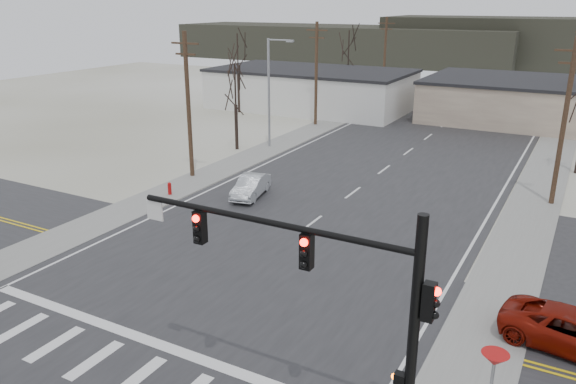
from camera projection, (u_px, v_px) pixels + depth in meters
name	position (u px, v px, depth m)	size (l,w,h in m)	color
ground	(232.00, 283.00, 24.85)	(140.00, 140.00, 0.00)	white
main_road	(359.00, 189.00, 37.29)	(18.00, 110.00, 0.05)	#242427
cross_road	(232.00, 283.00, 24.84)	(90.00, 10.00, 0.04)	#242427
sidewalk_left	(261.00, 152.00, 46.26)	(3.00, 90.00, 0.06)	gray
sidewalk_right	(539.00, 192.00, 36.63)	(3.00, 90.00, 0.06)	gray
traffic_signal_mast	(344.00, 292.00, 14.60)	(8.95, 0.43, 7.20)	black
fire_hydrant	(170.00, 188.00, 35.97)	(0.24, 0.24, 0.87)	#A50C0C
yield_sign	(494.00, 362.00, 16.05)	(0.80, 0.80, 2.35)	gray
building_left_far	(311.00, 89.00, 64.59)	(22.30, 12.30, 4.50)	silver
building_right_far	(561.00, 103.00, 56.14)	(26.30, 14.30, 4.30)	beige
upole_left_b	(188.00, 103.00, 38.34)	(2.20, 0.30, 10.00)	#4E3224
upole_left_c	(316.00, 72.00, 54.95)	(2.20, 0.30, 10.00)	#4E3224
upole_left_d	(385.00, 56.00, 71.56)	(2.20, 0.30, 10.00)	#4E3224
upole_right_a	(564.00, 120.00, 32.88)	(2.20, 0.30, 10.00)	#4E3224
streetlight_main	(271.00, 87.00, 46.37)	(2.40, 0.25, 9.00)	gray
tree_left_near	(235.00, 87.00, 45.67)	(3.30, 3.30, 7.35)	black
tree_left_far	(349.00, 50.00, 67.37)	(3.96, 3.96, 8.82)	black
tree_left_mid	(238.00, 55.00, 61.04)	(3.96, 3.96, 8.82)	black
hill_left	(341.00, 43.00, 116.00)	(70.00, 18.00, 7.00)	#333026
sedan_crossing	(251.00, 186.00, 35.58)	(1.41, 4.04, 1.33)	#A5AAAF
car_far_a	(460.00, 107.00, 61.11)	(2.34, 5.75, 1.67)	black
car_far_b	(478.00, 93.00, 71.30)	(1.53, 3.79, 1.29)	black
car_parked_red	(576.00, 332.00, 19.87)	(2.37, 5.13, 1.43)	maroon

